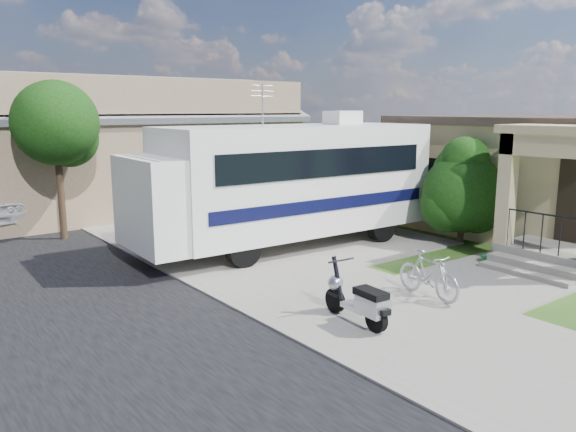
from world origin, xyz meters
TOP-DOWN VIEW (x-y plane):
  - ground at (0.00, 0.00)m, footprint 120.00×120.00m
  - sidewalk_slab at (-1.00, 10.00)m, footprint 4.00×80.00m
  - driveway_slab at (1.50, 4.50)m, footprint 7.00×6.00m
  - walk_slab at (3.00, -1.00)m, footprint 4.00×3.00m
  - house at (8.88, 1.43)m, footprint 9.47×7.80m
  - warehouse at (0.00, 13.97)m, footprint 12.50×8.40m
  - street_tree_a at (-3.70, 9.05)m, footprint 2.44×2.40m
  - motorhome at (0.85, 4.32)m, footprint 8.60×3.02m
  - shrub at (5.06, 1.68)m, footprint 2.47×2.36m
  - scooter at (-1.69, -1.09)m, footprint 0.57×1.62m
  - bicycle at (0.40, -0.92)m, footprint 0.53×1.58m
  - garden_hose at (3.76, -0.13)m, footprint 0.38×0.38m

SIDE VIEW (x-z plane):
  - ground at x=0.00m, z-range 0.00..0.00m
  - driveway_slab at x=1.50m, z-range 0.00..0.05m
  - walk_slab at x=3.00m, z-range 0.00..0.05m
  - sidewalk_slab at x=-1.00m, z-range 0.00..0.06m
  - garden_hose at x=3.76m, z-range 0.00..0.17m
  - bicycle at x=0.40m, z-range 0.00..0.93m
  - scooter at x=-1.69m, z-range -0.06..1.01m
  - shrub at x=5.06m, z-range 0.04..3.07m
  - house at x=8.88m, z-range 0.00..3.55m
  - motorhome at x=0.85m, z-range -0.31..4.05m
  - warehouse at x=0.00m, z-range -0.53..4.51m
  - street_tree_a at x=-3.70m, z-range 0.96..5.54m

